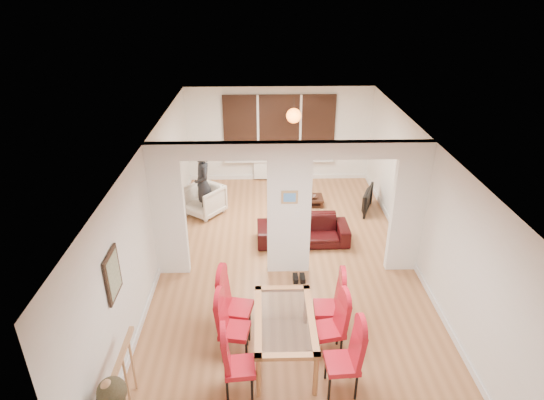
{
  "coord_description": "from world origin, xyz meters",
  "views": [
    {
      "loc": [
        -0.51,
        -7.39,
        5.09
      ],
      "look_at": [
        -0.3,
        0.6,
        1.21
      ],
      "focal_mm": 30.0,
      "sensor_mm": 36.0,
      "label": 1
    }
  ],
  "objects_px": {
    "dining_chair_lb": "(234,326)",
    "sofa": "(303,230)",
    "bowl": "(313,197)",
    "person": "(203,184)",
    "dining_chair_la": "(239,363)",
    "dining_chair_lc": "(237,304)",
    "bottle": "(304,190)",
    "armchair": "(204,200)",
    "television": "(364,199)",
    "dining_table": "(284,337)",
    "dining_chair_rb": "(329,326)",
    "dining_chair_ra": "(342,359)",
    "dining_chair_rc": "(328,304)",
    "coffee_table": "(303,201)"
  },
  "relations": [
    {
      "from": "dining_chair_lb",
      "to": "sofa",
      "type": "xyz_separation_m",
      "value": [
        1.29,
        3.23,
        -0.24
      ]
    },
    {
      "from": "bowl",
      "to": "person",
      "type": "bearing_deg",
      "value": -169.28
    },
    {
      "from": "dining_chair_la",
      "to": "dining_chair_lb",
      "type": "xyz_separation_m",
      "value": [
        -0.1,
        0.69,
        0.02
      ]
    },
    {
      "from": "dining_chair_lc",
      "to": "bowl",
      "type": "height_order",
      "value": "dining_chair_lc"
    },
    {
      "from": "sofa",
      "to": "dining_chair_lc",
      "type": "bearing_deg",
      "value": -115.57
    },
    {
      "from": "person",
      "to": "bottle",
      "type": "height_order",
      "value": "person"
    },
    {
      "from": "bowl",
      "to": "armchair",
      "type": "bearing_deg",
      "value": -172.68
    },
    {
      "from": "dining_chair_la",
      "to": "television",
      "type": "height_order",
      "value": "dining_chair_la"
    },
    {
      "from": "bottle",
      "to": "armchair",
      "type": "bearing_deg",
      "value": -167.93
    },
    {
      "from": "dining_table",
      "to": "dining_chair_rb",
      "type": "distance_m",
      "value": 0.68
    },
    {
      "from": "dining_table",
      "to": "dining_chair_rb",
      "type": "relative_size",
      "value": 1.48
    },
    {
      "from": "dining_chair_ra",
      "to": "armchair",
      "type": "height_order",
      "value": "dining_chair_ra"
    },
    {
      "from": "dining_chair_rb",
      "to": "dining_chair_ra",
      "type": "bearing_deg",
      "value": -94.31
    },
    {
      "from": "dining_table",
      "to": "dining_chair_rc",
      "type": "bearing_deg",
      "value": 36.61
    },
    {
      "from": "dining_chair_la",
      "to": "dining_chair_rc",
      "type": "distance_m",
      "value": 1.76
    },
    {
      "from": "dining_chair_ra",
      "to": "dining_chair_rc",
      "type": "relative_size",
      "value": 1.04
    },
    {
      "from": "dining_table",
      "to": "television",
      "type": "bearing_deg",
      "value": 65.32
    },
    {
      "from": "dining_chair_lb",
      "to": "person",
      "type": "relative_size",
      "value": 0.62
    },
    {
      "from": "dining_chair_la",
      "to": "bowl",
      "type": "xyz_separation_m",
      "value": [
        1.59,
        5.62,
        -0.26
      ]
    },
    {
      "from": "dining_chair_lb",
      "to": "person",
      "type": "xyz_separation_m",
      "value": [
        -0.92,
        4.43,
        0.32
      ]
    },
    {
      "from": "dining_chair_la",
      "to": "bowl",
      "type": "relative_size",
      "value": 4.52
    },
    {
      "from": "coffee_table",
      "to": "dining_chair_lb",
      "type": "bearing_deg",
      "value": -106.33
    },
    {
      "from": "dining_table",
      "to": "bowl",
      "type": "xyz_separation_m",
      "value": [
        0.96,
        4.99,
        -0.11
      ]
    },
    {
      "from": "dining_chair_rc",
      "to": "television",
      "type": "height_order",
      "value": "dining_chair_rc"
    },
    {
      "from": "dining_chair_lc",
      "to": "dining_chair_ra",
      "type": "height_order",
      "value": "dining_chair_lc"
    },
    {
      "from": "dining_chair_ra",
      "to": "person",
      "type": "bearing_deg",
      "value": 111.55
    },
    {
      "from": "dining_chair_la",
      "to": "dining_chair_ra",
      "type": "relative_size",
      "value": 0.93
    },
    {
      "from": "dining_chair_lb",
      "to": "sofa",
      "type": "distance_m",
      "value": 3.49
    },
    {
      "from": "dining_chair_la",
      "to": "dining_chair_lc",
      "type": "height_order",
      "value": "dining_chair_lc"
    },
    {
      "from": "dining_chair_ra",
      "to": "television",
      "type": "xyz_separation_m",
      "value": [
        1.45,
        5.39,
        -0.26
      ]
    },
    {
      "from": "dining_chair_ra",
      "to": "dining_chair_lb",
      "type": "bearing_deg",
      "value": 151.36
    },
    {
      "from": "dining_chair_rb",
      "to": "bottle",
      "type": "height_order",
      "value": "dining_chair_rb"
    },
    {
      "from": "dining_chair_ra",
      "to": "dining_chair_rb",
      "type": "bearing_deg",
      "value": 93.06
    },
    {
      "from": "sofa",
      "to": "bowl",
      "type": "height_order",
      "value": "sofa"
    },
    {
      "from": "coffee_table",
      "to": "television",
      "type": "bearing_deg",
      "value": -11.25
    },
    {
      "from": "coffee_table",
      "to": "bowl",
      "type": "relative_size",
      "value": 4.32
    },
    {
      "from": "bowl",
      "to": "dining_chair_rb",
      "type": "bearing_deg",
      "value": -93.51
    },
    {
      "from": "dining_table",
      "to": "dining_chair_rc",
      "type": "relative_size",
      "value": 1.46
    },
    {
      "from": "dining_chair_ra",
      "to": "television",
      "type": "distance_m",
      "value": 5.59
    },
    {
      "from": "dining_chair_lb",
      "to": "dining_chair_rb",
      "type": "xyz_separation_m",
      "value": [
        1.39,
        -0.01,
        -0.01
      ]
    },
    {
      "from": "dining_chair_la",
      "to": "sofa",
      "type": "xyz_separation_m",
      "value": [
        1.2,
        3.92,
        -0.23
      ]
    },
    {
      "from": "bottle",
      "to": "sofa",
      "type": "bearing_deg",
      "value": -95.76
    },
    {
      "from": "dining_table",
      "to": "dining_chair_rc",
      "type": "xyz_separation_m",
      "value": [
        0.7,
        0.52,
        0.17
      ]
    },
    {
      "from": "dining_chair_ra",
      "to": "television",
      "type": "height_order",
      "value": "dining_chair_ra"
    },
    {
      "from": "dining_chair_ra",
      "to": "dining_chair_la",
      "type": "bearing_deg",
      "value": 176.65
    },
    {
      "from": "dining_chair_rc",
      "to": "sofa",
      "type": "distance_m",
      "value": 2.79
    },
    {
      "from": "sofa",
      "to": "coffee_table",
      "type": "relative_size",
      "value": 1.99
    },
    {
      "from": "dining_chair_lb",
      "to": "dining_chair_lc",
      "type": "relative_size",
      "value": 0.94
    },
    {
      "from": "armchair",
      "to": "bottle",
      "type": "bearing_deg",
      "value": 49.23
    },
    {
      "from": "dining_chair_la",
      "to": "dining_chair_rc",
      "type": "relative_size",
      "value": 0.97
    }
  ]
}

